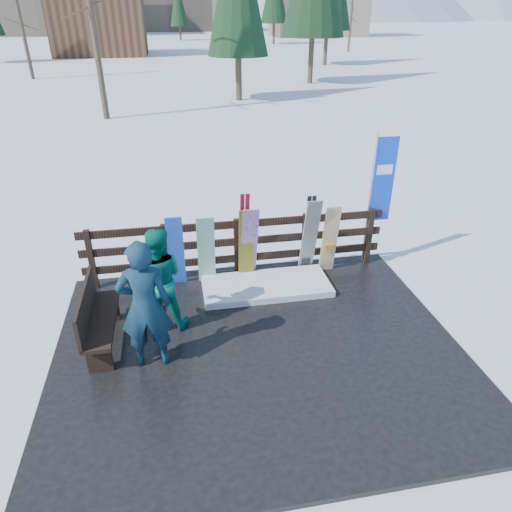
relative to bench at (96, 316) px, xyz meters
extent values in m
plane|color=white|center=(2.33, -0.51, -0.60)|extent=(700.00, 700.00, 0.00)
cube|color=black|center=(2.33, -0.51, -0.56)|extent=(6.00, 5.00, 0.08)
cube|color=black|center=(-0.27, 1.69, 0.06)|extent=(0.10, 0.10, 1.15)
cube|color=black|center=(1.03, 1.69, 0.06)|extent=(0.10, 0.10, 1.15)
cube|color=black|center=(2.33, 1.69, 0.06)|extent=(0.10, 0.10, 1.15)
cube|color=black|center=(3.63, 1.69, 0.06)|extent=(0.10, 0.10, 1.15)
cube|color=black|center=(4.93, 1.69, 0.06)|extent=(0.10, 0.10, 1.15)
cube|color=black|center=(2.33, 1.69, -0.17)|extent=(5.60, 0.05, 0.14)
cube|color=black|center=(2.33, 1.69, 0.18)|extent=(5.60, 0.05, 0.14)
cube|color=black|center=(2.33, 1.69, 0.53)|extent=(5.60, 0.05, 0.14)
cube|color=white|center=(2.77, 1.09, -0.46)|extent=(2.29, 1.00, 0.12)
cube|color=black|center=(0.07, 0.00, -0.07)|extent=(0.40, 1.50, 0.06)
cube|color=black|center=(0.07, -0.60, -0.29)|extent=(0.34, 0.06, 0.45)
cube|color=black|center=(0.07, 0.60, -0.29)|extent=(0.34, 0.06, 0.45)
cube|color=black|center=(-0.11, 0.00, 0.20)|extent=(0.05, 1.50, 0.50)
cube|color=#316FF3|center=(1.22, 1.47, 0.20)|extent=(0.29, 0.31, 1.43)
cube|color=white|center=(1.75, 1.47, 0.17)|extent=(0.31, 0.27, 1.37)
cube|color=gold|center=(2.48, 1.47, 0.21)|extent=(0.29, 0.22, 1.45)
cube|color=silver|center=(2.54, 1.47, 0.23)|extent=(0.29, 0.43, 1.49)
cube|color=black|center=(3.66, 1.47, 0.27)|extent=(0.28, 0.43, 1.57)
cube|color=silver|center=(4.05, 1.47, 0.18)|extent=(0.29, 0.23, 1.39)
cube|color=maroon|center=(2.41, 1.54, 0.35)|extent=(0.07, 0.31, 1.73)
cube|color=maroon|center=(2.50, 1.54, 0.35)|extent=(0.08, 0.31, 1.73)
cube|color=black|center=(3.61, 1.54, 0.28)|extent=(0.08, 0.19, 1.59)
cube|color=black|center=(3.70, 1.54, 0.28)|extent=(0.08, 0.19, 1.59)
cylinder|color=silver|center=(4.88, 1.74, 0.78)|extent=(0.04, 0.04, 2.60)
cube|color=blue|center=(5.10, 1.74, 1.18)|extent=(0.42, 0.02, 1.60)
imported|color=#143E4A|center=(0.77, -0.53, 0.45)|extent=(0.71, 0.47, 1.94)
imported|color=#076F5A|center=(0.93, 0.31, 0.33)|extent=(0.84, 0.66, 1.70)
cube|color=brown|center=(-5.67, 54.49, 3.40)|extent=(10.00, 8.00, 8.00)
cone|color=black|center=(5.33, 21.49, 4.11)|extent=(3.39, 3.39, 9.41)
cylinder|color=#382B1E|center=(-8.67, 33.49, 4.06)|extent=(0.28, 0.28, 9.32)
cylinder|color=#382B1E|center=(24.33, 54.49, 4.20)|extent=(0.28, 0.28, 9.59)
cone|color=black|center=(-3.67, 59.49, 5.02)|extent=(4.04, 4.04, 11.22)
cone|color=black|center=(18.33, 71.49, 5.21)|extent=(4.18, 4.18, 11.62)
cone|color=black|center=(4.33, 84.49, 3.86)|extent=(3.20, 3.20, 8.90)
camera|label=1|loc=(1.32, -5.78, 3.93)|focal=32.00mm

